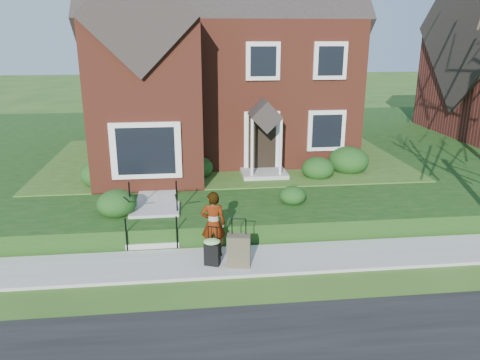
{
  "coord_description": "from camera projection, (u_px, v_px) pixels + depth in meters",
  "views": [
    {
      "loc": [
        -1.48,
        -10.54,
        5.48
      ],
      "look_at": [
        -0.05,
        2.0,
        1.55
      ],
      "focal_mm": 35.0,
      "sensor_mm": 36.0,
      "label": 1
    }
  ],
  "objects": [
    {
      "name": "walkway",
      "position": [
        160.0,
        182.0,
        16.07
      ],
      "size": [
        1.2,
        6.0,
        0.06
      ],
      "primitive_type": "cube",
      "color": "#9E9B93",
      "rests_on": "terrace"
    },
    {
      "name": "woman",
      "position": [
        213.0,
        224.0,
        11.74
      ],
      "size": [
        0.66,
        0.47,
        1.71
      ],
      "primitive_type": "imported",
      "rotation": [
        0.0,
        0.0,
        3.05
      ],
      "color": "#999999",
      "rests_on": "sidewalk"
    },
    {
      "name": "main_house",
      "position": [
        216.0,
        40.0,
        19.32
      ],
      "size": [
        10.4,
        10.2,
        9.4
      ],
      "color": "maroon",
      "rests_on": "terrace"
    },
    {
      "name": "front_steps",
      "position": [
        154.0,
        221.0,
        13.13
      ],
      "size": [
        1.4,
        2.02,
        1.5
      ],
      "color": "#9E9B93",
      "rests_on": "ground"
    },
    {
      "name": "terrace",
      "position": [
        303.0,
        147.0,
        22.47
      ],
      "size": [
        44.0,
        20.0,
        0.6
      ],
      "primitive_type": "cube",
      "color": "#13370F",
      "rests_on": "ground"
    },
    {
      "name": "ground",
      "position": [
        251.0,
        262.0,
        11.79
      ],
      "size": [
        120.0,
        120.0,
        0.0
      ],
      "primitive_type": "plane",
      "color": "#2D5119",
      "rests_on": "ground"
    },
    {
      "name": "sidewalk",
      "position": [
        251.0,
        260.0,
        11.78
      ],
      "size": [
        60.0,
        1.6,
        0.08
      ],
      "primitive_type": "cube",
      "color": "#9E9B93",
      "rests_on": "ground"
    },
    {
      "name": "foundation_shrubs",
      "position": [
        233.0,
        169.0,
        16.06
      ],
      "size": [
        10.27,
        4.77,
        1.04
      ],
      "color": "#12330F",
      "rests_on": "terrace"
    },
    {
      "name": "suitcase_black",
      "position": [
        212.0,
        250.0,
        11.36
      ],
      "size": [
        0.5,
        0.46,
        0.99
      ],
      "rotation": [
        0.0,
        0.0,
        -0.37
      ],
      "color": "black",
      "rests_on": "sidewalk"
    },
    {
      "name": "suitcase_olive",
      "position": [
        239.0,
        251.0,
        11.3
      ],
      "size": [
        0.61,
        0.41,
        1.21
      ],
      "rotation": [
        0.0,
        0.0,
        -0.18
      ],
      "color": "#4A4431",
      "rests_on": "sidewalk"
    }
  ]
}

